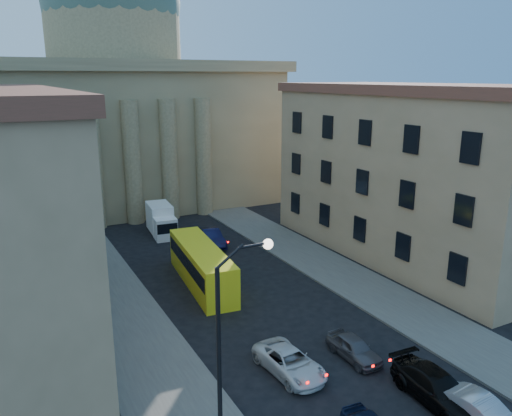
{
  "coord_description": "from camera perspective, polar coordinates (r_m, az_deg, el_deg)",
  "views": [
    {
      "loc": [
        -14.76,
        -8.99,
        15.3
      ],
      "look_at": [
        -0.9,
        17.17,
        7.47
      ],
      "focal_mm": 35.0,
      "sensor_mm": 36.0,
      "label": 1
    }
  ],
  "objects": [
    {
      "name": "sidewalk_left",
      "position": [
        31.61,
        -13.42,
        -14.42
      ],
      "size": [
        5.0,
        60.0,
        0.15
      ],
      "primitive_type": "cube",
      "color": "#514F4A",
      "rests_on": "ground"
    },
    {
      "name": "sidewalk_right",
      "position": [
        38.74,
        11.93,
        -8.66
      ],
      "size": [
        5.0,
        60.0,
        0.15
      ],
      "primitive_type": "cube",
      "color": "#514F4A",
      "rests_on": "ground"
    },
    {
      "name": "church",
      "position": [
        66.21,
        -15.31,
        11.34
      ],
      "size": [
        68.02,
        28.76,
        36.6
      ],
      "color": "#79694A",
      "rests_on": "ground"
    },
    {
      "name": "building_right",
      "position": [
        45.07,
        17.55,
        4.06
      ],
      "size": [
        11.6,
        26.6,
        14.7
      ],
      "color": "tan",
      "rests_on": "ground"
    },
    {
      "name": "street_lamp",
      "position": [
        21.2,
        -2.97,
        -13.38
      ],
      "size": [
        2.62,
        0.44,
        8.83
      ],
      "color": "black",
      "rests_on": "ground"
    },
    {
      "name": "car_right_near",
      "position": [
        26.24,
        24.31,
        -20.48
      ],
      "size": [
        1.95,
        4.36,
        1.39
      ],
      "primitive_type": "imported",
      "rotation": [
        0.0,
        0.0,
        0.12
      ],
      "color": "#9EA2A6",
      "rests_on": "ground"
    },
    {
      "name": "car_left_mid",
      "position": [
        27.69,
        3.85,
        -17.16
      ],
      "size": [
        2.53,
        4.84,
        1.3
      ],
      "primitive_type": "imported",
      "rotation": [
        0.0,
        0.0,
        0.08
      ],
      "color": "silver",
      "rests_on": "ground"
    },
    {
      "name": "car_right_mid",
      "position": [
        27.02,
        19.97,
        -18.76
      ],
      "size": [
        2.37,
        5.27,
        1.5
      ],
      "primitive_type": "imported",
      "rotation": [
        0.0,
        0.0,
        -0.05
      ],
      "color": "black",
      "rests_on": "ground"
    },
    {
      "name": "car_right_far",
      "position": [
        29.4,
        11.14,
        -15.42
      ],
      "size": [
        1.52,
        3.73,
        1.27
      ],
      "primitive_type": "imported",
      "rotation": [
        0.0,
        0.0,
        0.01
      ],
      "color": "#4A4A4E",
      "rests_on": "ground"
    },
    {
      "name": "car_right_distant",
      "position": [
        46.62,
        -5.14,
        -3.4
      ],
      "size": [
        2.1,
        4.85,
        1.55
      ],
      "primitive_type": "imported",
      "rotation": [
        0.0,
        0.0,
        -0.1
      ],
      "color": "black",
      "rests_on": "ground"
    },
    {
      "name": "city_bus",
      "position": [
        38.0,
        -6.25,
        -6.42
      ],
      "size": [
        3.44,
        10.69,
        2.96
      ],
      "rotation": [
        0.0,
        0.0,
        -0.1
      ],
      "color": "yellow",
      "rests_on": "ground"
    },
    {
      "name": "box_truck",
      "position": [
        50.51,
        -10.77,
        -1.44
      ],
      "size": [
        2.57,
        5.5,
        2.93
      ],
      "rotation": [
        0.0,
        0.0,
        -0.09
      ],
      "color": "white",
      "rests_on": "ground"
    }
  ]
}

